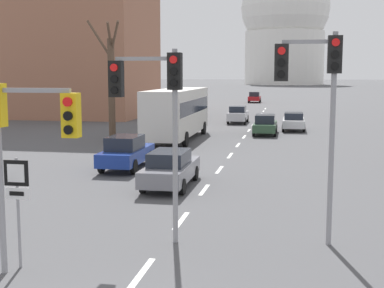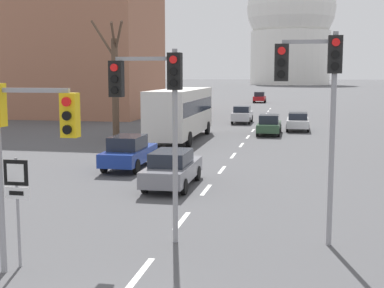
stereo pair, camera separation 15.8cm
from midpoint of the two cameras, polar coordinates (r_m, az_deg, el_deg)
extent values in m
cube|color=silver|center=(12.63, -5.78, -13.56)|extent=(0.16, 2.00, 0.01)
cube|color=silver|center=(16.78, -1.44, -8.16)|extent=(0.16, 2.00, 0.01)
cube|color=silver|center=(21.07, 1.10, -4.90)|extent=(0.16, 2.00, 0.01)
cube|color=silver|center=(25.43, 2.76, -2.75)|extent=(0.16, 2.00, 0.01)
cube|color=silver|center=(29.84, 3.93, -1.23)|extent=(0.16, 2.00, 0.01)
cube|color=silver|center=(34.27, 4.80, -0.10)|extent=(0.16, 2.00, 0.01)
cube|color=silver|center=(38.71, 5.46, 0.77)|extent=(0.16, 2.00, 0.01)
cube|color=silver|center=(43.17, 5.99, 1.46)|extent=(0.16, 2.00, 0.01)
cube|color=silver|center=(47.64, 6.43, 2.02)|extent=(0.16, 2.00, 0.01)
cube|color=silver|center=(52.11, 6.78, 2.49)|extent=(0.16, 2.00, 0.01)
cube|color=silver|center=(56.58, 7.08, 2.88)|extent=(0.16, 2.00, 0.01)
cube|color=silver|center=(61.06, 7.34, 3.21)|extent=(0.16, 2.00, 0.01)
cube|color=silver|center=(65.54, 7.56, 3.50)|extent=(0.16, 2.00, 0.01)
cube|color=silver|center=(70.03, 7.76, 3.75)|extent=(0.16, 2.00, 0.01)
cylinder|color=gray|center=(12.78, -20.11, -3.42)|extent=(0.14, 0.14, 4.43)
cube|color=gray|center=(12.15, -16.99, 5.50)|extent=(1.74, 0.10, 0.10)
cube|color=yellow|center=(11.80, -13.15, 3.00)|extent=(0.36, 0.28, 0.96)
cylinder|color=red|center=(11.63, -13.53, 4.39)|extent=(0.20, 0.06, 0.20)
cylinder|color=black|center=(11.65, -13.48, 2.93)|extent=(0.20, 0.06, 0.20)
cylinder|color=black|center=(11.68, -13.44, 1.48)|extent=(0.20, 0.06, 0.20)
cylinder|color=gray|center=(14.17, -2.13, -0.39)|extent=(0.14, 0.14, 5.18)
cube|color=black|center=(14.04, -2.17, 7.76)|extent=(0.36, 0.28, 0.96)
cylinder|color=red|center=(13.87, -2.33, 8.99)|extent=(0.20, 0.06, 0.20)
cylinder|color=black|center=(13.87, -2.32, 7.76)|extent=(0.20, 0.06, 0.20)
cylinder|color=black|center=(13.87, -2.32, 6.53)|extent=(0.20, 0.06, 0.20)
cube|color=gray|center=(14.24, -5.35, 9.05)|extent=(1.60, 0.10, 0.10)
cube|color=black|center=(14.47, -8.40, 6.88)|extent=(0.36, 0.28, 0.96)
cylinder|color=red|center=(14.31, -8.64, 8.06)|extent=(0.20, 0.06, 0.20)
cylinder|color=black|center=(14.31, -8.62, 6.87)|extent=(0.20, 0.06, 0.20)
cylinder|color=black|center=(14.32, -8.60, 5.68)|extent=(0.20, 0.06, 0.20)
cylinder|color=gray|center=(14.39, 14.39, 0.34)|extent=(0.14, 0.14, 5.60)
cube|color=black|center=(14.29, 14.68, 9.22)|extent=(0.36, 0.28, 0.96)
cylinder|color=red|center=(14.13, 14.77, 10.44)|extent=(0.20, 0.06, 0.20)
cylinder|color=black|center=(14.12, 14.73, 9.24)|extent=(0.20, 0.06, 0.20)
cylinder|color=black|center=(14.11, 14.69, 8.03)|extent=(0.20, 0.06, 0.20)
cube|color=gray|center=(14.27, 11.99, 10.63)|extent=(1.34, 0.10, 0.10)
cube|color=black|center=(14.25, 9.21, 8.56)|extent=(0.36, 0.28, 0.96)
cylinder|color=red|center=(14.09, 9.22, 9.79)|extent=(0.20, 0.06, 0.20)
cylinder|color=black|center=(14.08, 9.19, 8.58)|extent=(0.20, 0.06, 0.20)
cylinder|color=black|center=(14.08, 9.17, 7.37)|extent=(0.20, 0.06, 0.20)
cylinder|color=gray|center=(13.20, -18.36, -7.04)|extent=(0.07, 0.07, 2.62)
cube|color=black|center=(12.99, -18.58, -2.96)|extent=(0.60, 0.03, 0.60)
cube|color=white|center=(12.97, -18.62, -2.97)|extent=(0.42, 0.01, 0.42)
cube|color=white|center=(13.08, -18.49, -5.03)|extent=(0.60, 0.03, 0.28)
cube|color=black|center=(13.06, -18.53, -5.04)|extent=(0.36, 0.01, 0.10)
cube|color=slate|center=(21.61, -2.50, -2.93)|extent=(1.63, 4.51, 0.62)
cube|color=#1E232D|center=(21.29, -2.65, -1.48)|extent=(1.39, 2.16, 0.55)
cylinder|color=black|center=(23.18, -3.57, -3.00)|extent=(0.18, 0.62, 0.62)
cylinder|color=black|center=(22.86, 0.17, -3.14)|extent=(0.18, 0.62, 0.62)
cylinder|color=black|center=(20.53, -5.47, -4.40)|extent=(0.18, 0.62, 0.62)
cylinder|color=black|center=(20.17, -1.26, -4.58)|extent=(0.18, 0.62, 0.62)
cube|color=maroon|center=(84.88, 6.63, 4.87)|extent=(1.79, 4.42, 0.64)
cube|color=#1E232D|center=(84.63, 6.63, 5.31)|extent=(1.53, 2.12, 0.69)
cylinder|color=black|center=(86.32, 6.13, 4.71)|extent=(0.18, 0.68, 0.68)
cylinder|color=black|center=(86.20, 7.26, 4.69)|extent=(0.18, 0.68, 0.68)
cylinder|color=black|center=(83.59, 5.99, 4.62)|extent=(0.18, 0.68, 0.68)
cylinder|color=black|center=(83.47, 7.15, 4.60)|extent=(0.18, 0.68, 0.68)
cube|color=#B7B7BC|center=(49.34, 4.83, 3.02)|extent=(1.64, 4.13, 0.71)
cube|color=#1E232D|center=(49.09, 4.82, 3.74)|extent=(1.39, 1.98, 0.56)
cylinder|color=black|center=(50.71, 4.11, 2.74)|extent=(0.18, 0.64, 0.64)
cylinder|color=black|center=(50.57, 5.84, 2.71)|extent=(0.18, 0.64, 0.64)
cylinder|color=black|center=(48.18, 3.77, 2.50)|extent=(0.18, 0.64, 0.64)
cylinder|color=black|center=(48.02, 5.59, 2.46)|extent=(0.18, 0.64, 0.64)
cube|color=navy|center=(25.84, -7.17, -1.17)|extent=(1.65, 4.39, 0.62)
cube|color=#1E232D|center=(25.54, -7.34, 0.15)|extent=(1.40, 2.11, 0.63)
cylinder|color=black|center=(27.40, -7.84, -1.35)|extent=(0.18, 0.69, 0.69)
cylinder|color=black|center=(26.96, -4.71, -1.45)|extent=(0.18, 0.69, 0.69)
cylinder|color=black|center=(24.87, -9.81, -2.30)|extent=(0.18, 0.69, 0.69)
cylinder|color=black|center=(24.38, -6.39, -2.43)|extent=(0.18, 0.69, 0.69)
cube|color=silver|center=(43.73, 10.68, 2.26)|extent=(1.69, 4.43, 0.60)
cube|color=#1E232D|center=(43.46, 10.69, 2.97)|extent=(1.44, 2.12, 0.52)
cylinder|color=black|center=(45.13, 9.65, 2.06)|extent=(0.18, 0.64, 0.64)
cylinder|color=black|center=(45.13, 11.68, 2.01)|extent=(0.18, 0.64, 0.64)
cylinder|color=black|center=(42.39, 9.59, 1.71)|extent=(0.18, 0.64, 0.64)
cylinder|color=black|center=(42.40, 11.75, 1.66)|extent=(0.18, 0.64, 0.64)
cube|color=#2D4C33|center=(40.41, 7.71, 1.86)|extent=(1.64, 4.57, 0.57)
cube|color=#1E232D|center=(40.13, 7.71, 2.68)|extent=(1.39, 2.20, 0.62)
cylinder|color=black|center=(41.89, 6.75, 1.69)|extent=(0.18, 0.62, 0.62)
cylinder|color=black|center=(41.82, 8.85, 1.64)|extent=(0.18, 0.62, 0.62)
cylinder|color=black|center=(39.08, 6.47, 1.27)|extent=(0.18, 0.62, 0.62)
cylinder|color=black|center=(39.00, 8.73, 1.22)|extent=(0.18, 0.62, 0.62)
cube|color=beige|center=(36.50, -1.69, 3.51)|extent=(2.50, 10.80, 3.00)
cube|color=black|center=(36.48, -1.70, 4.10)|extent=(2.52, 10.26, 0.90)
cylinder|color=black|center=(40.57, -2.22, 1.79)|extent=(0.26, 0.96, 0.96)
cylinder|color=black|center=(40.11, 1.13, 1.72)|extent=(0.26, 0.96, 0.96)
cylinder|color=black|center=(33.80, -4.83, 0.61)|extent=(0.26, 0.96, 0.96)
cylinder|color=black|center=(33.25, -0.84, 0.52)|extent=(0.26, 0.96, 0.96)
cylinder|color=brown|center=(36.99, -8.70, 5.74)|extent=(0.46, 0.46, 6.88)
cylinder|color=brown|center=(37.93, -10.05, 11.03)|extent=(2.17, 1.36, 2.64)
cylinder|color=brown|center=(36.35, -8.93, 11.41)|extent=(0.44, 1.52, 1.67)
cylinder|color=brown|center=(36.23, -8.35, 11.37)|extent=(1.13, 1.57, 1.92)
cylinder|color=silver|center=(225.84, 9.77, 9.01)|extent=(32.26, 32.26, 21.51)
sphere|color=silver|center=(227.35, 9.89, 14.21)|extent=(35.85, 35.85, 35.85)
cube|color=#9E664C|center=(60.59, -13.69, 13.98)|extent=(18.00, 14.00, 23.12)
camera|label=1|loc=(0.08, -90.32, -0.04)|focal=50.00mm
camera|label=2|loc=(0.08, 89.68, 0.04)|focal=50.00mm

